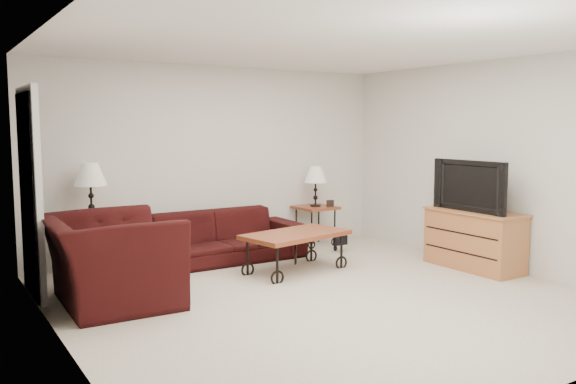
{
  "coord_description": "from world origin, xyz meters",
  "views": [
    {
      "loc": [
        -3.4,
        -4.74,
        1.72
      ],
      "look_at": [
        0.0,
        0.7,
        1.0
      ],
      "focal_mm": 37.13,
      "sensor_mm": 36.0,
      "label": 1
    }
  ],
  "objects_px": {
    "side_table_right": "(315,226)",
    "backpack": "(335,236)",
    "armchair": "(110,260)",
    "tv_stand": "(474,240)",
    "lamp_left": "(91,191)",
    "lamp_right": "(316,186)",
    "side_table_left": "(93,247)",
    "sofa": "(219,237)",
    "coffee_table": "(296,252)",
    "television": "(475,186)"
  },
  "relations": [
    {
      "from": "lamp_left",
      "to": "lamp_right",
      "type": "height_order",
      "value": "lamp_left"
    },
    {
      "from": "armchair",
      "to": "backpack",
      "type": "relative_size",
      "value": 3.21
    },
    {
      "from": "armchair",
      "to": "side_table_right",
      "type": "bearing_deg",
      "value": -67.46
    },
    {
      "from": "lamp_left",
      "to": "armchair",
      "type": "height_order",
      "value": "lamp_left"
    },
    {
      "from": "lamp_left",
      "to": "lamp_right",
      "type": "relative_size",
      "value": 1.13
    },
    {
      "from": "backpack",
      "to": "television",
      "type": "bearing_deg",
      "value": -65.53
    },
    {
      "from": "television",
      "to": "backpack",
      "type": "xyz_separation_m",
      "value": [
        -0.79,
        1.69,
        -0.8
      ]
    },
    {
      "from": "lamp_right",
      "to": "tv_stand",
      "type": "relative_size",
      "value": 0.49
    },
    {
      "from": "side_table_left",
      "to": "armchair",
      "type": "height_order",
      "value": "armchair"
    },
    {
      "from": "side_table_left",
      "to": "armchair",
      "type": "relative_size",
      "value": 0.49
    },
    {
      "from": "armchair",
      "to": "television",
      "type": "distance_m",
      "value": 4.22
    },
    {
      "from": "side_table_right",
      "to": "backpack",
      "type": "xyz_separation_m",
      "value": [
        0.02,
        -0.46,
        -0.08
      ]
    },
    {
      "from": "television",
      "to": "armchair",
      "type": "bearing_deg",
      "value": -102.26
    },
    {
      "from": "sofa",
      "to": "backpack",
      "type": "distance_m",
      "value": 1.65
    },
    {
      "from": "lamp_right",
      "to": "television",
      "type": "distance_m",
      "value": 2.31
    },
    {
      "from": "armchair",
      "to": "backpack",
      "type": "height_order",
      "value": "armchair"
    },
    {
      "from": "side_table_left",
      "to": "television",
      "type": "height_order",
      "value": "television"
    },
    {
      "from": "backpack",
      "to": "sofa",
      "type": "bearing_deg",
      "value": 169.48
    },
    {
      "from": "coffee_table",
      "to": "television",
      "type": "relative_size",
      "value": 1.18
    },
    {
      "from": "side_table_right",
      "to": "tv_stand",
      "type": "bearing_deg",
      "value": -68.97
    },
    {
      "from": "side_table_left",
      "to": "lamp_right",
      "type": "height_order",
      "value": "lamp_right"
    },
    {
      "from": "lamp_left",
      "to": "armchair",
      "type": "bearing_deg",
      "value": -96.59
    },
    {
      "from": "armchair",
      "to": "television",
      "type": "relative_size",
      "value": 1.25
    },
    {
      "from": "side_table_right",
      "to": "coffee_table",
      "type": "distance_m",
      "value": 1.56
    },
    {
      "from": "coffee_table",
      "to": "backpack",
      "type": "xyz_separation_m",
      "value": [
        1.08,
        0.68,
        -0.03
      ]
    },
    {
      "from": "television",
      "to": "tv_stand",
      "type": "bearing_deg",
      "value": 90.0
    },
    {
      "from": "coffee_table",
      "to": "armchair",
      "type": "xyz_separation_m",
      "value": [
        -2.21,
        -0.13,
        0.2
      ]
    },
    {
      "from": "armchair",
      "to": "tv_stand",
      "type": "xyz_separation_m",
      "value": [
        4.11,
        -0.89,
        -0.08
      ]
    },
    {
      "from": "lamp_right",
      "to": "side_table_right",
      "type": "bearing_deg",
      "value": 0.0
    },
    {
      "from": "side_table_right",
      "to": "sofa",
      "type": "bearing_deg",
      "value": -173.61
    },
    {
      "from": "backpack",
      "to": "coffee_table",
      "type": "bearing_deg",
      "value": -148.7
    },
    {
      "from": "tv_stand",
      "to": "television",
      "type": "height_order",
      "value": "television"
    },
    {
      "from": "lamp_left",
      "to": "television",
      "type": "height_order",
      "value": "television"
    },
    {
      "from": "lamp_left",
      "to": "sofa",
      "type": "bearing_deg",
      "value": -6.74
    },
    {
      "from": "sofa",
      "to": "lamp_right",
      "type": "bearing_deg",
      "value": 6.39
    },
    {
      "from": "sofa",
      "to": "backpack",
      "type": "height_order",
      "value": "sofa"
    },
    {
      "from": "side_table_right",
      "to": "armchair",
      "type": "relative_size",
      "value": 0.43
    },
    {
      "from": "tv_stand",
      "to": "television",
      "type": "relative_size",
      "value": 1.12
    },
    {
      "from": "backpack",
      "to": "armchair",
      "type": "bearing_deg",
      "value": -166.87
    },
    {
      "from": "tv_stand",
      "to": "coffee_table",
      "type": "bearing_deg",
      "value": 151.8
    },
    {
      "from": "sofa",
      "to": "lamp_left",
      "type": "distance_m",
      "value": 1.67
    },
    {
      "from": "side_table_left",
      "to": "coffee_table",
      "type": "relative_size",
      "value": 0.52
    },
    {
      "from": "lamp_left",
      "to": "television",
      "type": "xyz_separation_m",
      "value": [
        3.94,
        -2.16,
        0.04
      ]
    },
    {
      "from": "sofa",
      "to": "side_table_right",
      "type": "bearing_deg",
      "value": 6.39
    },
    {
      "from": "armchair",
      "to": "tv_stand",
      "type": "distance_m",
      "value": 4.2
    },
    {
      "from": "lamp_right",
      "to": "backpack",
      "type": "height_order",
      "value": "lamp_right"
    },
    {
      "from": "side_table_left",
      "to": "tv_stand",
      "type": "xyz_separation_m",
      "value": [
        3.96,
        -2.16,
        0.03
      ]
    },
    {
      "from": "sofa",
      "to": "lamp_left",
      "type": "height_order",
      "value": "lamp_left"
    },
    {
      "from": "television",
      "to": "backpack",
      "type": "distance_m",
      "value": 2.04
    },
    {
      "from": "coffee_table",
      "to": "lamp_left",
      "type": "bearing_deg",
      "value": 151.07
    }
  ]
}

